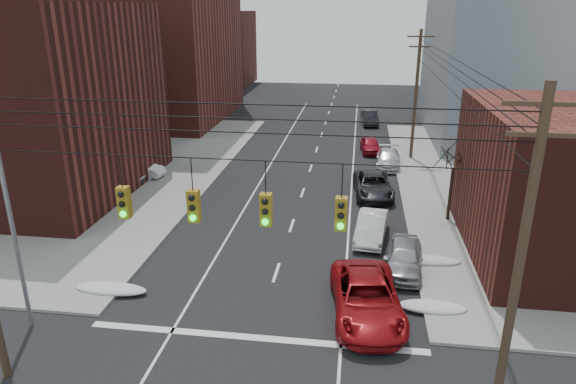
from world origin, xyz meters
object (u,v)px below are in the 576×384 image
(red_pickup, at_px, (367,298))
(lot_car_b, at_px, (112,175))
(parked_car_e, at_px, (370,145))
(parked_car_a, at_px, (404,257))
(lot_car_a, at_px, (140,168))
(lot_car_d, at_px, (74,158))
(parked_car_c, at_px, (373,185))
(parked_car_f, at_px, (369,118))
(lot_car_c, at_px, (67,179))
(parked_car_b, at_px, (371,227))
(parked_car_d, at_px, (388,159))

(red_pickup, distance_m, lot_car_b, 23.95)
(lot_car_b, bearing_deg, parked_car_e, -70.14)
(parked_car_a, height_order, parked_car_e, parked_car_a)
(lot_car_a, xyz_separation_m, lot_car_d, (-6.65, 1.97, -0.04))
(parked_car_c, bearing_deg, lot_car_d, 166.83)
(red_pickup, relative_size, parked_car_e, 1.51)
(parked_car_f, distance_m, lot_car_c, 33.79)
(lot_car_b, xyz_separation_m, lot_car_d, (-5.30, 3.97, -0.08))
(parked_car_b, height_order, parked_car_f, parked_car_f)
(parked_car_c, xyz_separation_m, lot_car_c, (-22.17, -1.95, 0.06))
(lot_car_d, bearing_deg, parked_car_d, -97.54)
(red_pickup, xyz_separation_m, lot_car_a, (-17.47, 16.83, -0.07))
(parked_car_a, relative_size, parked_car_c, 0.81)
(parked_car_a, distance_m, parked_car_e, 22.65)
(parked_car_a, height_order, lot_car_d, parked_car_a)
(red_pickup, xyz_separation_m, parked_car_c, (0.53, 15.31, -0.09))
(parked_car_e, bearing_deg, parked_car_c, -95.47)
(red_pickup, relative_size, lot_car_c, 1.33)
(red_pickup, xyz_separation_m, parked_car_b, (0.31, 7.94, -0.12))
(red_pickup, distance_m, lot_car_c, 25.43)
(parked_car_d, distance_m, lot_car_d, 26.29)
(parked_car_c, height_order, lot_car_b, parked_car_c)
(lot_car_d, bearing_deg, red_pickup, -143.60)
(lot_car_d, bearing_deg, lot_car_c, -171.12)
(red_pickup, height_order, parked_car_b, red_pickup)
(red_pickup, height_order, parked_car_f, red_pickup)
(lot_car_a, bearing_deg, lot_car_c, 139.95)
(lot_car_b, bearing_deg, lot_car_d, 40.94)
(red_pickup, height_order, parked_car_a, red_pickup)
(parked_car_b, relative_size, parked_car_e, 1.10)
(parked_car_d, relative_size, lot_car_c, 1.03)
(parked_car_c, relative_size, lot_car_b, 1.12)
(parked_car_e, bearing_deg, lot_car_a, -156.37)
(parked_car_b, bearing_deg, parked_car_a, -59.53)
(parked_car_d, distance_m, parked_car_e, 4.65)
(red_pickup, distance_m, parked_car_f, 38.88)
(lot_car_d, bearing_deg, parked_car_a, -134.73)
(parked_car_f, relative_size, lot_car_b, 0.96)
(red_pickup, xyz_separation_m, parked_car_d, (1.91, 22.51, -0.17))
(lot_car_b, bearing_deg, parked_car_a, -129.12)
(parked_car_d, relative_size, lot_car_d, 1.35)
(parked_car_f, bearing_deg, parked_car_c, -95.70)
(parked_car_f, xyz_separation_m, lot_car_b, (-19.32, -24.05, 0.06))
(red_pickup, xyz_separation_m, parked_car_a, (1.91, 4.33, -0.10))
(parked_car_a, bearing_deg, parked_car_e, 99.31)
(parked_car_d, relative_size, parked_car_e, 1.17)
(parked_car_e, relative_size, lot_car_d, 1.15)
(lot_car_b, distance_m, lot_car_d, 6.62)
(parked_car_e, bearing_deg, parked_car_d, -77.74)
(parked_car_d, distance_m, lot_car_b, 22.11)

